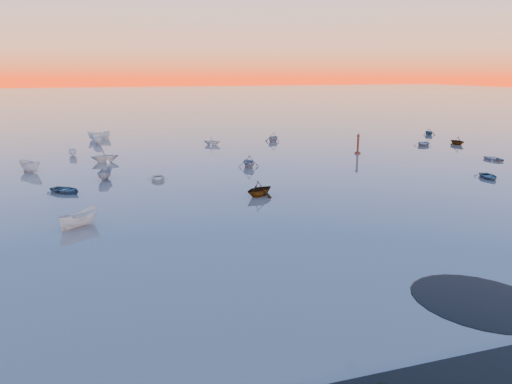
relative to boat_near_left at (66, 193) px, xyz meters
name	(u,v)px	position (x,y,z in m)	size (l,w,h in m)	color
ground	(164,127)	(19.84, 62.58, 0.00)	(600.00, 600.00, 0.00)	#615751
mud_lobes	(449,333)	(19.84, -38.42, 0.01)	(140.00, 6.00, 0.07)	black
moored_fleet	(209,159)	(19.84, 15.58, 0.00)	(124.00, 58.00, 1.20)	silver
boat_near_left	(66,193)	(0.00, 0.00, 0.00)	(3.95, 1.65, 0.99)	#345264
boat_near_center	(79,226)	(1.58, -13.42, 0.00)	(3.95, 1.67, 1.37)	silver
boat_near_right	(249,167)	(23.69, 7.85, 0.00)	(3.74, 1.68, 1.31)	slate
channel_marker	(358,145)	(43.93, 13.41, 1.36)	(0.96, 0.96, 3.43)	#4D1D10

